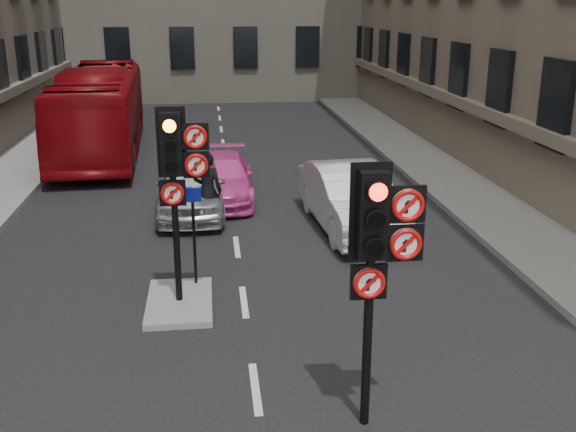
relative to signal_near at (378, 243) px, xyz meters
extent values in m
cube|color=gray|center=(5.71, 11.01, -2.50)|extent=(3.00, 50.00, 0.16)
cube|color=gray|center=(-2.69, 4.01, -2.52)|extent=(1.20, 2.00, 0.12)
cylinder|color=black|center=(-0.09, 0.01, -1.38)|extent=(0.12, 0.12, 2.40)
cube|color=black|center=(-0.09, 0.01, 0.37)|extent=(0.36, 0.28, 1.10)
cube|color=black|center=(-0.09, 0.14, 0.37)|extent=(0.52, 0.03, 1.25)
cylinder|color=#FF1407|center=(-0.09, -0.24, 0.72)|extent=(0.22, 0.01, 0.22)
cylinder|color=black|center=(-0.09, -0.24, 0.37)|extent=(0.22, 0.01, 0.22)
cylinder|color=black|center=(-0.09, -0.24, 0.02)|extent=(0.22, 0.01, 0.22)
cube|color=black|center=(0.33, -0.01, 0.49)|extent=(0.47, 0.05, 0.47)
cylinder|color=white|center=(0.33, -0.05, 0.49)|extent=(0.41, 0.02, 0.41)
torus|color=#BF0C0A|center=(0.33, -0.07, 0.49)|extent=(0.41, 0.06, 0.41)
cube|color=#BF0C0A|center=(0.33, -0.07, 0.49)|extent=(0.25, 0.01, 0.25)
cube|color=black|center=(0.33, -0.01, -0.01)|extent=(0.47, 0.05, 0.47)
cylinder|color=white|center=(0.33, -0.05, -0.01)|extent=(0.41, 0.02, 0.41)
torus|color=#BF0C0A|center=(0.33, -0.07, -0.01)|extent=(0.41, 0.06, 0.41)
cube|color=#BF0C0A|center=(0.33, -0.07, -0.01)|extent=(0.25, 0.01, 0.25)
cube|color=black|center=(-0.11, -0.01, -0.51)|extent=(0.47, 0.05, 0.47)
cylinder|color=white|center=(-0.11, -0.05, -0.51)|extent=(0.41, 0.02, 0.41)
torus|color=#BF0C0A|center=(-0.11, -0.07, -0.51)|extent=(0.41, 0.06, 0.41)
cube|color=#BF0C0A|center=(-0.11, -0.07, -0.51)|extent=(0.25, 0.01, 0.25)
cylinder|color=black|center=(-2.69, 4.01, -1.26)|extent=(0.12, 0.12, 2.40)
cube|color=black|center=(-2.69, 4.01, 0.49)|extent=(0.36, 0.28, 1.10)
cube|color=black|center=(-2.69, 4.14, 0.49)|extent=(0.52, 0.03, 1.25)
cylinder|color=orange|center=(-2.69, 3.76, 0.84)|extent=(0.22, 0.02, 0.22)
cylinder|color=black|center=(-2.69, 3.76, 0.49)|extent=(0.22, 0.02, 0.22)
cylinder|color=black|center=(-2.69, 3.76, 0.14)|extent=(0.22, 0.02, 0.22)
cube|color=black|center=(-2.27, 3.99, 0.61)|extent=(0.47, 0.05, 0.47)
cylinder|color=white|center=(-2.27, 3.95, 0.61)|extent=(0.41, 0.02, 0.41)
torus|color=#BF0C0A|center=(-2.27, 3.93, 0.61)|extent=(0.41, 0.06, 0.41)
cube|color=#BF0C0A|center=(-2.27, 3.93, 0.61)|extent=(0.25, 0.02, 0.25)
cube|color=black|center=(-2.27, 3.99, 0.11)|extent=(0.47, 0.05, 0.47)
cylinder|color=white|center=(-2.27, 3.95, 0.11)|extent=(0.41, 0.02, 0.41)
torus|color=#BF0C0A|center=(-2.27, 3.93, 0.11)|extent=(0.41, 0.06, 0.41)
cube|color=#BF0C0A|center=(-2.27, 3.93, 0.11)|extent=(0.25, 0.02, 0.25)
cube|color=black|center=(-2.71, 3.99, -0.39)|extent=(0.47, 0.05, 0.47)
cylinder|color=white|center=(-2.71, 3.95, -0.39)|extent=(0.41, 0.02, 0.41)
torus|color=#BF0C0A|center=(-2.71, 3.93, -0.39)|extent=(0.41, 0.06, 0.41)
cube|color=#BF0C0A|center=(-2.71, 3.93, -0.39)|extent=(0.25, 0.02, 0.25)
imported|color=#B5B7BD|center=(-2.53, 9.85, -1.84)|extent=(1.84, 4.38, 1.48)
imported|color=silver|center=(1.39, 8.03, -1.80)|extent=(2.02, 4.88, 1.57)
imported|color=#E643A6|center=(-1.71, 11.03, -1.96)|extent=(1.83, 4.30, 1.24)
imported|color=maroon|center=(-5.99, 17.85, -1.03)|extent=(3.21, 11.29, 3.11)
imported|color=black|center=(-2.15, 9.61, -2.03)|extent=(0.59, 1.87, 1.11)
imported|color=black|center=(-2.11, 8.42, -1.61)|extent=(0.79, 0.60, 1.95)
cylinder|color=black|center=(-2.39, 4.76, -1.51)|extent=(0.06, 0.06, 1.91)
cube|color=navy|center=(-2.39, 4.71, -0.64)|extent=(0.34, 0.05, 0.27)
camera|label=1|loc=(-2.03, -7.62, 2.85)|focal=42.00mm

